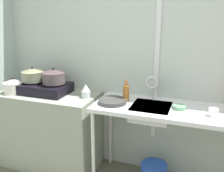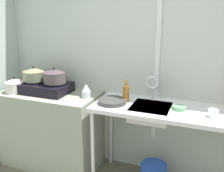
{
  "view_description": "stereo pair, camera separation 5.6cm",
  "coord_description": "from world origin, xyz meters",
  "px_view_note": "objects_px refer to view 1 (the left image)",
  "views": [
    {
      "loc": [
        0.32,
        -0.93,
        1.76
      ],
      "look_at": [
        -0.52,
        1.4,
        1.05
      ],
      "focal_mm": 40.84,
      "sensor_mm": 36.0,
      "label": 1
    },
    {
      "loc": [
        0.37,
        -0.91,
        1.76
      ],
      "look_at": [
        -0.52,
        1.4,
        1.05
      ],
      "focal_mm": 40.84,
      "sensor_mm": 36.0,
      "label": 2
    }
  ],
  "objects_px": {
    "sink_basin": "(151,112)",
    "bottle_by_sink": "(126,93)",
    "pot_on_left_burner": "(33,75)",
    "frying_pan": "(112,101)",
    "small_bowl_on_drainboard": "(179,107)",
    "stove": "(44,88)",
    "pot_on_right_burner": "(54,76)",
    "percolator": "(86,91)",
    "faucet": "(152,84)",
    "cup_by_rack": "(213,112)",
    "pot_beside_stove": "(13,86)"
  },
  "relations": [
    {
      "from": "sink_basin",
      "to": "bottle_by_sink",
      "type": "bearing_deg",
      "value": 169.93
    },
    {
      "from": "pot_on_left_burner",
      "to": "frying_pan",
      "type": "distance_m",
      "value": 1.0
    },
    {
      "from": "small_bowl_on_drainboard",
      "to": "stove",
      "type": "bearing_deg",
      "value": 179.7
    },
    {
      "from": "frying_pan",
      "to": "stove",
      "type": "bearing_deg",
      "value": 175.55
    },
    {
      "from": "pot_on_left_burner",
      "to": "pot_on_right_burner",
      "type": "xyz_separation_m",
      "value": [
        0.27,
        0.0,
        0.0
      ]
    },
    {
      "from": "pot_on_left_burner",
      "to": "percolator",
      "type": "relative_size",
      "value": 1.71
    },
    {
      "from": "faucet",
      "to": "bottle_by_sink",
      "type": "xyz_separation_m",
      "value": [
        -0.24,
        -0.12,
        -0.08
      ]
    },
    {
      "from": "pot_on_right_burner",
      "to": "stove",
      "type": "bearing_deg",
      "value": 180.0
    },
    {
      "from": "pot_on_left_burner",
      "to": "cup_by_rack",
      "type": "xyz_separation_m",
      "value": [
        1.92,
        -0.08,
        -0.16
      ]
    },
    {
      "from": "pot_on_left_burner",
      "to": "faucet",
      "type": "relative_size",
      "value": 0.96
    },
    {
      "from": "sink_basin",
      "to": "pot_beside_stove",
      "type": "bearing_deg",
      "value": -176.15
    },
    {
      "from": "pot_on_right_burner",
      "to": "pot_beside_stove",
      "type": "relative_size",
      "value": 1.16
    },
    {
      "from": "cup_by_rack",
      "to": "small_bowl_on_drainboard",
      "type": "xyz_separation_m",
      "value": [
        -0.29,
        0.07,
        -0.02
      ]
    },
    {
      "from": "sink_basin",
      "to": "cup_by_rack",
      "type": "distance_m",
      "value": 0.57
    },
    {
      "from": "stove",
      "to": "frying_pan",
      "type": "height_order",
      "value": "stove"
    },
    {
      "from": "sink_basin",
      "to": "small_bowl_on_drainboard",
      "type": "xyz_separation_m",
      "value": [
        0.27,
        0.01,
        0.08
      ]
    },
    {
      "from": "small_bowl_on_drainboard",
      "to": "bottle_by_sink",
      "type": "height_order",
      "value": "bottle_by_sink"
    },
    {
      "from": "small_bowl_on_drainboard",
      "to": "bottle_by_sink",
      "type": "bearing_deg",
      "value": 175.43
    },
    {
      "from": "cup_by_rack",
      "to": "percolator",
      "type": "bearing_deg",
      "value": 176.02
    },
    {
      "from": "stove",
      "to": "small_bowl_on_drainboard",
      "type": "height_order",
      "value": "stove"
    },
    {
      "from": "pot_on_left_burner",
      "to": "faucet",
      "type": "xyz_separation_m",
      "value": [
        1.33,
        0.16,
        -0.02
      ]
    },
    {
      "from": "pot_on_right_burner",
      "to": "bottle_by_sink",
      "type": "height_order",
      "value": "pot_on_right_burner"
    },
    {
      "from": "pot_beside_stove",
      "to": "pot_on_left_burner",
      "type": "bearing_deg",
      "value": 32.27
    },
    {
      "from": "pot_on_right_burner",
      "to": "frying_pan",
      "type": "relative_size",
      "value": 0.89
    },
    {
      "from": "stove",
      "to": "pot_on_right_burner",
      "type": "bearing_deg",
      "value": -0.0
    },
    {
      "from": "pot_on_left_burner",
      "to": "frying_pan",
      "type": "xyz_separation_m",
      "value": [
        0.98,
        -0.07,
        -0.18
      ]
    },
    {
      "from": "pot_beside_stove",
      "to": "pot_on_right_burner",
      "type": "bearing_deg",
      "value": 14.29
    },
    {
      "from": "stove",
      "to": "pot_on_left_burner",
      "type": "height_order",
      "value": "pot_on_left_burner"
    },
    {
      "from": "percolator",
      "to": "cup_by_rack",
      "type": "height_order",
      "value": "percolator"
    },
    {
      "from": "pot_on_right_burner",
      "to": "faucet",
      "type": "relative_size",
      "value": 0.98
    },
    {
      "from": "frying_pan",
      "to": "small_bowl_on_drainboard",
      "type": "relative_size",
      "value": 2.34
    },
    {
      "from": "pot_beside_stove",
      "to": "bottle_by_sink",
      "type": "distance_m",
      "value": 1.28
    },
    {
      "from": "pot_on_right_burner",
      "to": "pot_beside_stove",
      "type": "xyz_separation_m",
      "value": [
        -0.46,
        -0.12,
        -0.12
      ]
    },
    {
      "from": "stove",
      "to": "faucet",
      "type": "xyz_separation_m",
      "value": [
        1.19,
        0.16,
        0.12
      ]
    },
    {
      "from": "pot_beside_stove",
      "to": "small_bowl_on_drainboard",
      "type": "xyz_separation_m",
      "value": [
        1.81,
        0.11,
        -0.06
      ]
    },
    {
      "from": "stove",
      "to": "frying_pan",
      "type": "distance_m",
      "value": 0.85
    },
    {
      "from": "sink_basin",
      "to": "pot_on_right_burner",
      "type": "bearing_deg",
      "value": 179.32
    },
    {
      "from": "pot_beside_stove",
      "to": "faucet",
      "type": "distance_m",
      "value": 1.54
    },
    {
      "from": "sink_basin",
      "to": "small_bowl_on_drainboard",
      "type": "relative_size",
      "value": 3.08
    },
    {
      "from": "faucet",
      "to": "stove",
      "type": "bearing_deg",
      "value": -172.43
    },
    {
      "from": "bottle_by_sink",
      "to": "faucet",
      "type": "bearing_deg",
      "value": 27.12
    },
    {
      "from": "pot_on_right_burner",
      "to": "frying_pan",
      "type": "bearing_deg",
      "value": -5.31
    },
    {
      "from": "stove",
      "to": "small_bowl_on_drainboard",
      "type": "relative_size",
      "value": 4.66
    },
    {
      "from": "percolator",
      "to": "faucet",
      "type": "xyz_separation_m",
      "value": [
        0.68,
        0.15,
        0.1
      ]
    },
    {
      "from": "pot_beside_stove",
      "to": "faucet",
      "type": "relative_size",
      "value": 0.85
    },
    {
      "from": "cup_by_rack",
      "to": "bottle_by_sink",
      "type": "relative_size",
      "value": 0.38
    },
    {
      "from": "faucet",
      "to": "cup_by_rack",
      "type": "height_order",
      "value": "faucet"
    },
    {
      "from": "percolator",
      "to": "sink_basin",
      "type": "relative_size",
      "value": 0.39
    },
    {
      "from": "percolator",
      "to": "small_bowl_on_drainboard",
      "type": "height_order",
      "value": "percolator"
    },
    {
      "from": "small_bowl_on_drainboard",
      "to": "pot_on_right_burner",
      "type": "bearing_deg",
      "value": 179.67
    }
  ]
}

